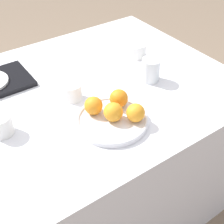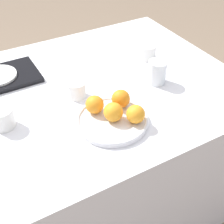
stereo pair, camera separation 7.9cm
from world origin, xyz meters
The scene contains 11 objects.
ground_plane centered at (0.00, 0.00, 0.00)m, with size 12.00×12.00×0.00m, color #7A6651.
table centered at (0.00, 0.00, 0.37)m, with size 1.43×0.96×0.74m.
fruit_platter centered at (0.07, -0.24, 0.75)m, with size 0.26×0.26×0.02m.
orange_0 centered at (0.07, -0.24, 0.79)m, with size 0.07×0.07×0.07m.
orange_1 centered at (0.13, -0.29, 0.79)m, with size 0.07×0.07×0.07m.
orange_2 centered at (0.13, -0.19, 0.79)m, with size 0.07×0.07×0.07m.
orange_3 centered at (0.03, -0.17, 0.79)m, with size 0.07×0.07×0.07m.
water_glass centered at (0.35, -0.11, 0.79)m, with size 0.08×0.08×0.10m.
cup_1 centered at (0.02, -0.04, 0.77)m, with size 0.07×0.07×0.07m.
cup_2 centered at (0.43, 0.08, 0.77)m, with size 0.08×0.08×0.07m.
cup_3 centered at (-0.27, -0.07, 0.77)m, with size 0.08×0.08×0.07m.
Camera 2 is at (-0.34, -0.97, 1.47)m, focal length 50.00 mm.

